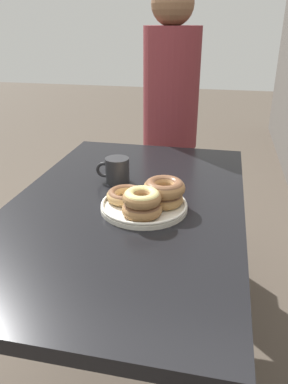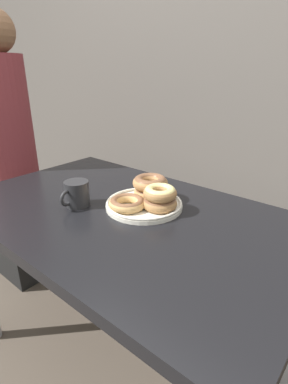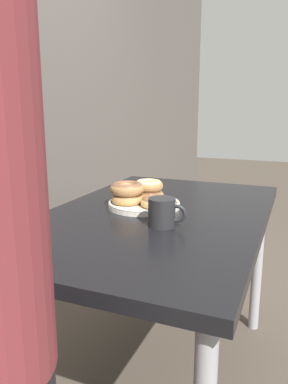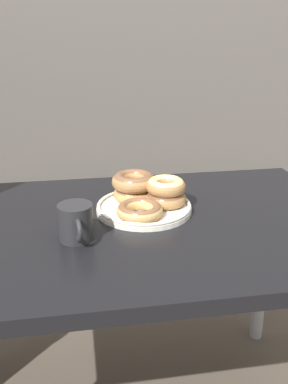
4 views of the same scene
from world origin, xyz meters
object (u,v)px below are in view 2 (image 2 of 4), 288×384
object	(u,v)px
coffee_mug	(77,194)
person_figure	(8,161)
dining_table	(124,229)
donut_plate	(148,196)

from	to	relation	value
coffee_mug	person_figure	world-z (taller)	person_figure
coffee_mug	dining_table	bearing A→B (deg)	26.39
dining_table	person_figure	distance (m)	0.87
dining_table	donut_plate	size ratio (longest dim) A/B	4.40
dining_table	coffee_mug	bearing A→B (deg)	-153.61
dining_table	coffee_mug	size ratio (longest dim) A/B	10.08
donut_plate	coffee_mug	size ratio (longest dim) A/B	2.29
donut_plate	coffee_mug	bearing A→B (deg)	-142.22
coffee_mug	person_figure	xyz separation A→B (m)	(-0.71, 0.10, -0.04)
donut_plate	coffee_mug	world-z (taller)	donut_plate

